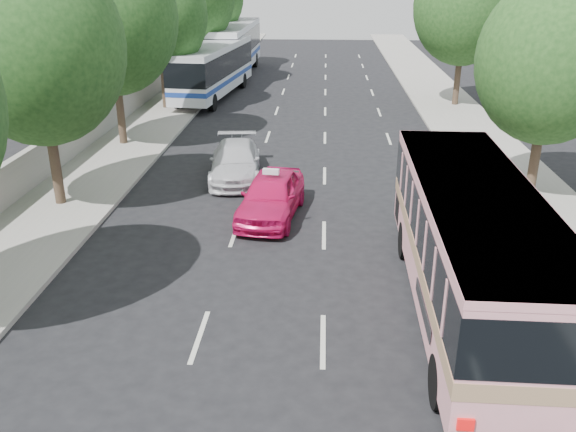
# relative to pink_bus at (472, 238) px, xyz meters

# --- Properties ---
(ground) EXTENTS (120.00, 120.00, 0.00)m
(ground) POSITION_rel_pink_bus_xyz_m (-4.50, 0.58, -2.07)
(ground) COLOR black
(ground) RESTS_ON ground
(sidewalk_left) EXTENTS (4.00, 90.00, 0.15)m
(sidewalk_left) POSITION_rel_pink_bus_xyz_m (-13.00, 20.58, -2.00)
(sidewalk_left) COLOR #9E998E
(sidewalk_left) RESTS_ON ground
(sidewalk_right) EXTENTS (4.00, 90.00, 0.12)m
(sidewalk_right) POSITION_rel_pink_bus_xyz_m (4.00, 20.58, -2.01)
(sidewalk_right) COLOR #9E998E
(sidewalk_right) RESTS_ON ground
(low_wall) EXTENTS (0.30, 90.00, 1.50)m
(low_wall) POSITION_rel_pink_bus_xyz_m (-14.80, 20.58, -1.17)
(low_wall) COLOR #9E998E
(low_wall) RESTS_ON sidewalk_left
(tree_left_b) EXTENTS (5.70, 5.70, 8.88)m
(tree_left_b) POSITION_rel_pink_bus_xyz_m (-12.92, 6.52, 3.75)
(tree_left_b) COLOR #38281E
(tree_left_b) RESTS_ON ground
(tree_left_c) EXTENTS (6.00, 6.00, 9.35)m
(tree_left_c) POSITION_rel_pink_bus_xyz_m (-13.12, 14.52, 4.05)
(tree_left_c) COLOR #38281E
(tree_left_c) RESTS_ON ground
(tree_left_d) EXTENTS (5.52, 5.52, 8.60)m
(tree_left_d) POSITION_rel_pink_bus_xyz_m (-13.02, 22.52, 3.56)
(tree_left_d) COLOR #38281E
(tree_left_d) RESTS_ON ground
(tree_right_near) EXTENTS (5.10, 5.10, 7.95)m
(tree_right_near) POSITION_rel_pink_bus_xyz_m (4.28, 8.52, 3.13)
(tree_right_near) COLOR #38281E
(tree_right_near) RESTS_ON ground
(tree_right_far) EXTENTS (6.00, 6.00, 9.35)m
(tree_right_far) POSITION_rel_pink_bus_xyz_m (4.58, 24.52, 4.05)
(tree_right_far) COLOR #38281E
(tree_right_far) RESTS_ON ground
(pink_bus) EXTENTS (2.82, 10.48, 3.33)m
(pink_bus) POSITION_rel_pink_bus_xyz_m (0.00, 0.00, 0.00)
(pink_bus) COLOR pink
(pink_bus) RESTS_ON ground
(pink_taxi) EXTENTS (2.40, 4.76, 1.55)m
(pink_taxi) POSITION_rel_pink_bus_xyz_m (-5.33, 6.02, -1.29)
(pink_taxi) COLOR #D51257
(pink_taxi) RESTS_ON ground
(white_pickup) EXTENTS (2.44, 5.01, 1.41)m
(white_pickup) POSITION_rel_pink_bus_xyz_m (-7.14, 10.10, -1.37)
(white_pickup) COLOR silver
(white_pickup) RESTS_ON ground
(tour_coach_front) EXTENTS (3.72, 11.58, 3.40)m
(tour_coach_front) POSITION_rel_pink_bus_xyz_m (-10.80, 26.32, -0.02)
(tour_coach_front) COLOR silver
(tour_coach_front) RESTS_ON ground
(tour_coach_rear) EXTENTS (2.98, 13.01, 3.88)m
(tour_coach_rear) POSITION_rel_pink_bus_xyz_m (-10.80, 35.25, 0.27)
(tour_coach_rear) COLOR silver
(tour_coach_rear) RESTS_ON ground
(taxi_roof_sign) EXTENTS (0.57, 0.25, 0.18)m
(taxi_roof_sign) POSITION_rel_pink_bus_xyz_m (-5.33, 6.02, -0.43)
(taxi_roof_sign) COLOR silver
(taxi_roof_sign) RESTS_ON pink_taxi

